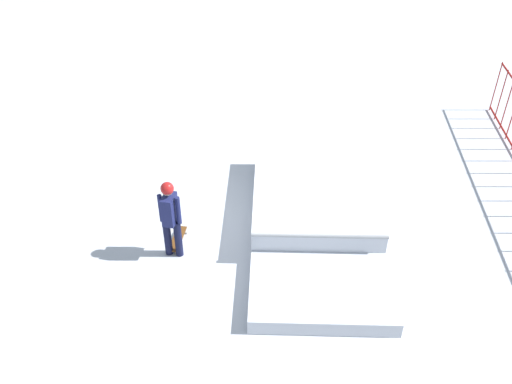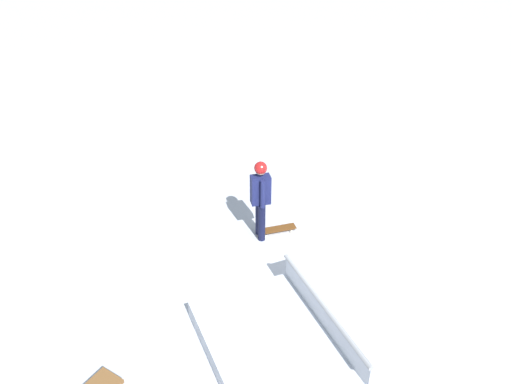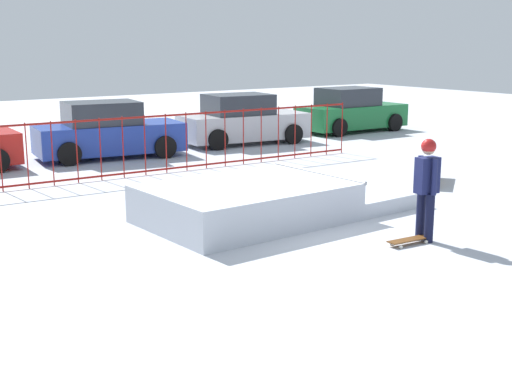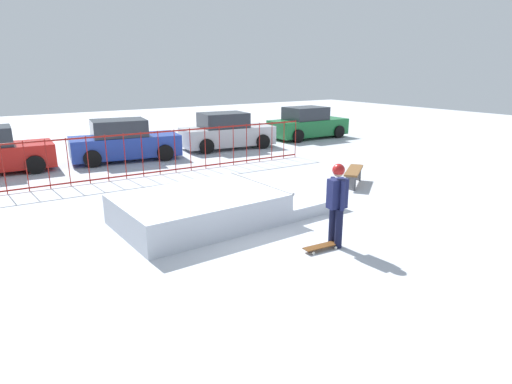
{
  "view_description": "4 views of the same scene",
  "coord_description": "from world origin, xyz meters",
  "px_view_note": "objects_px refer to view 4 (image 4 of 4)",
  "views": [
    {
      "loc": [
        8.91,
        0.49,
        7.24
      ],
      "look_at": [
        -0.0,
        -0.24,
        0.9
      ],
      "focal_mm": 37.62,
      "sensor_mm": 36.0,
      "label": 1
    },
    {
      "loc": [
        4.02,
        6.12,
        6.33
      ],
      "look_at": [
        1.05,
        -1.93,
        1.0
      ],
      "focal_mm": 36.02,
      "sensor_mm": 36.0,
      "label": 2
    },
    {
      "loc": [
        -7.73,
        -9.47,
        3.31
      ],
      "look_at": [
        -0.7,
        0.69,
        0.6
      ],
      "focal_mm": 48.95,
      "sensor_mm": 36.0,
      "label": 3
    },
    {
      "loc": [
        -4.9,
        -7.91,
        3.54
      ],
      "look_at": [
        0.13,
        -0.18,
        0.9
      ],
      "focal_mm": 30.62,
      "sensor_mm": 36.0,
      "label": 4
    }
  ],
  "objects_px": {
    "skater": "(337,199)",
    "park_bench": "(354,173)",
    "parked_car_green": "(308,124)",
    "parked_car_silver": "(227,132)",
    "skateboard": "(321,246)",
    "skate_ramp": "(216,207)",
    "parked_car_blue": "(124,142)"
  },
  "relations": [
    {
      "from": "skateboard",
      "to": "park_bench",
      "type": "xyz_separation_m",
      "value": [
        4.25,
        3.34,
        0.28
      ]
    },
    {
      "from": "skater",
      "to": "parked_car_green",
      "type": "bearing_deg",
      "value": -120.01
    },
    {
      "from": "park_bench",
      "to": "parked_car_green",
      "type": "xyz_separation_m",
      "value": [
        4.76,
        8.03,
        0.37
      ]
    },
    {
      "from": "parked_car_green",
      "to": "skater",
      "type": "bearing_deg",
      "value": -127.17
    },
    {
      "from": "skater",
      "to": "skateboard",
      "type": "height_order",
      "value": "skater"
    },
    {
      "from": "skate_ramp",
      "to": "skater",
      "type": "relative_size",
      "value": 3.2
    },
    {
      "from": "skate_ramp",
      "to": "parked_car_silver",
      "type": "height_order",
      "value": "parked_car_silver"
    },
    {
      "from": "skater",
      "to": "parked_car_silver",
      "type": "xyz_separation_m",
      "value": [
        3.68,
        11.07,
        -0.28
      ]
    },
    {
      "from": "skateboard",
      "to": "parked_car_green",
      "type": "bearing_deg",
      "value": -124.78
    },
    {
      "from": "skater",
      "to": "skateboard",
      "type": "bearing_deg",
      "value": 8.84
    },
    {
      "from": "skate_ramp",
      "to": "parked_car_silver",
      "type": "xyz_separation_m",
      "value": [
        4.95,
        8.28,
        0.41
      ]
    },
    {
      "from": "park_bench",
      "to": "parked_car_green",
      "type": "bearing_deg",
      "value": 59.36
    },
    {
      "from": "park_bench",
      "to": "parked_car_silver",
      "type": "distance_m",
      "value": 7.75
    },
    {
      "from": "park_bench",
      "to": "parked_car_blue",
      "type": "height_order",
      "value": "parked_car_blue"
    },
    {
      "from": "skate_ramp",
      "to": "parked_car_silver",
      "type": "distance_m",
      "value": 9.66
    },
    {
      "from": "parked_car_blue",
      "to": "parked_car_silver",
      "type": "height_order",
      "value": "same"
    },
    {
      "from": "skater",
      "to": "parked_car_green",
      "type": "xyz_separation_m",
      "value": [
        8.63,
        11.36,
        -0.28
      ]
    },
    {
      "from": "skater",
      "to": "parked_car_blue",
      "type": "bearing_deg",
      "value": -77.64
    },
    {
      "from": "skateboard",
      "to": "parked_car_silver",
      "type": "relative_size",
      "value": 0.19
    },
    {
      "from": "parked_car_blue",
      "to": "skater",
      "type": "bearing_deg",
      "value": -77.45
    },
    {
      "from": "parked_car_silver",
      "to": "parked_car_green",
      "type": "relative_size",
      "value": 1.04
    },
    {
      "from": "skate_ramp",
      "to": "skater",
      "type": "height_order",
      "value": "skater"
    },
    {
      "from": "skater",
      "to": "park_bench",
      "type": "distance_m",
      "value": 5.15
    },
    {
      "from": "skateboard",
      "to": "parked_car_green",
      "type": "distance_m",
      "value": 14.52
    },
    {
      "from": "park_bench",
      "to": "parked_car_green",
      "type": "height_order",
      "value": "parked_car_green"
    },
    {
      "from": "parked_car_silver",
      "to": "skateboard",
      "type": "bearing_deg",
      "value": -104.22
    },
    {
      "from": "skateboard",
      "to": "parked_car_blue",
      "type": "relative_size",
      "value": 0.19
    },
    {
      "from": "park_bench",
      "to": "parked_car_silver",
      "type": "bearing_deg",
      "value": 91.42
    },
    {
      "from": "park_bench",
      "to": "parked_car_silver",
      "type": "height_order",
      "value": "parked_car_silver"
    },
    {
      "from": "skater",
      "to": "park_bench",
      "type": "height_order",
      "value": "skater"
    },
    {
      "from": "skateboard",
      "to": "parked_car_blue",
      "type": "height_order",
      "value": "parked_car_blue"
    },
    {
      "from": "parked_car_silver",
      "to": "parked_car_green",
      "type": "height_order",
      "value": "same"
    }
  ]
}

